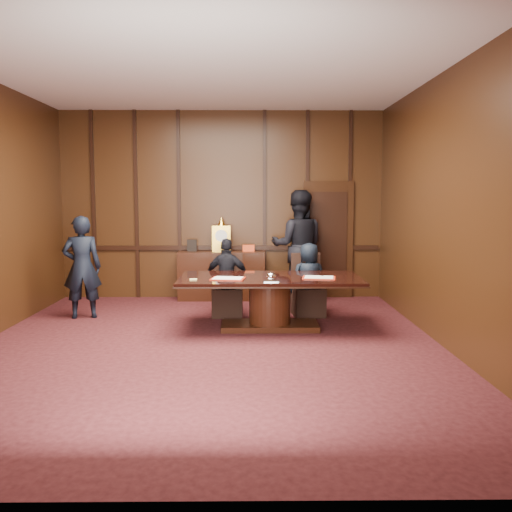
{
  "coord_description": "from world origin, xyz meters",
  "views": [
    {
      "loc": [
        0.53,
        -6.73,
        1.91
      ],
      "look_at": [
        0.62,
        1.11,
        1.05
      ],
      "focal_mm": 38.0,
      "sensor_mm": 36.0,
      "label": 1
    }
  ],
  "objects_px": {
    "witness_right": "(298,246)",
    "sideboard": "(222,274)",
    "signatory_right": "(309,280)",
    "conference_table": "(270,294)",
    "signatory_left": "(227,278)",
    "witness_left": "(82,267)"
  },
  "relations": [
    {
      "from": "witness_right",
      "to": "sideboard",
      "type": "bearing_deg",
      "value": -1.63
    },
    {
      "from": "sideboard",
      "to": "signatory_right",
      "type": "height_order",
      "value": "sideboard"
    },
    {
      "from": "conference_table",
      "to": "witness_right",
      "type": "height_order",
      "value": "witness_right"
    },
    {
      "from": "conference_table",
      "to": "witness_right",
      "type": "distance_m",
      "value": 2.24
    },
    {
      "from": "signatory_left",
      "to": "witness_right",
      "type": "xyz_separation_m",
      "value": [
        1.24,
        1.3,
        0.39
      ]
    },
    {
      "from": "witness_right",
      "to": "signatory_left",
      "type": "bearing_deg",
      "value": 51.37
    },
    {
      "from": "witness_left",
      "to": "signatory_right",
      "type": "bearing_deg",
      "value": 168.29
    },
    {
      "from": "witness_left",
      "to": "witness_right",
      "type": "relative_size",
      "value": 0.8
    },
    {
      "from": "sideboard",
      "to": "signatory_right",
      "type": "bearing_deg",
      "value": -44.99
    },
    {
      "from": "witness_left",
      "to": "witness_right",
      "type": "distance_m",
      "value": 3.78
    },
    {
      "from": "sideboard",
      "to": "witness_left",
      "type": "xyz_separation_m",
      "value": [
        -2.12,
        -1.53,
        0.32
      ]
    },
    {
      "from": "signatory_left",
      "to": "signatory_right",
      "type": "distance_m",
      "value": 1.3
    },
    {
      "from": "sideboard",
      "to": "witness_left",
      "type": "height_order",
      "value": "witness_left"
    },
    {
      "from": "witness_left",
      "to": "witness_right",
      "type": "bearing_deg",
      "value": -171.48
    },
    {
      "from": "signatory_left",
      "to": "sideboard",
      "type": "bearing_deg",
      "value": -75.46
    },
    {
      "from": "witness_left",
      "to": "signatory_left",
      "type": "bearing_deg",
      "value": 168.86
    },
    {
      "from": "sideboard",
      "to": "signatory_left",
      "type": "height_order",
      "value": "sideboard"
    },
    {
      "from": "signatory_right",
      "to": "witness_left",
      "type": "distance_m",
      "value": 3.59
    },
    {
      "from": "witness_left",
      "to": "conference_table",
      "type": "bearing_deg",
      "value": 153.16
    },
    {
      "from": "signatory_left",
      "to": "witness_left",
      "type": "relative_size",
      "value": 0.77
    },
    {
      "from": "sideboard",
      "to": "witness_right",
      "type": "distance_m",
      "value": 1.51
    },
    {
      "from": "witness_right",
      "to": "signatory_right",
      "type": "bearing_deg",
      "value": 97.62
    }
  ]
}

